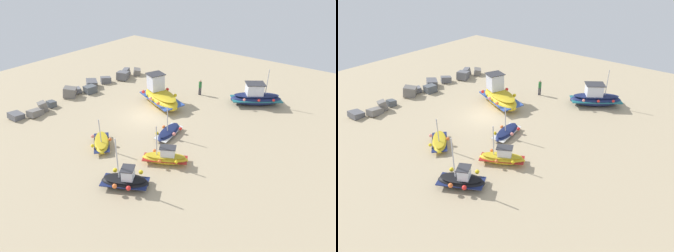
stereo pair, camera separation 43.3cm
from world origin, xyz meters
TOP-DOWN VIEW (x-y plane):
  - ground_plane at (0.00, 0.00)m, footprint 47.48×47.48m
  - fishing_boat_0 at (2.82, 0.68)m, footprint 4.06×5.89m
  - fishing_boat_1 at (8.68, -7.01)m, footprint 4.59×5.29m
  - fishing_boat_2 at (-8.26, -5.23)m, footprint 2.70×3.44m
  - fishing_boat_3 at (-1.51, -3.68)m, footprint 3.26×1.66m
  - fishing_boat_4 at (-6.01, -0.38)m, footprint 2.84×3.05m
  - fishing_boat_5 at (-4.65, -5.74)m, footprint 2.64×3.49m
  - person_walking at (7.33, -1.24)m, footprint 0.32×0.32m
  - breakwater_rocks at (0.61, 9.17)m, footprint 16.84×3.06m

SIDE VIEW (x-z plane):
  - ground_plane at x=0.00m, z-range 0.00..0.00m
  - fishing_boat_3 at x=-1.51m, z-range -1.07..1.75m
  - fishing_boat_4 at x=-6.01m, z-range -0.95..1.65m
  - breakwater_rocks at x=0.61m, z-range -0.24..1.06m
  - fishing_boat_5 at x=-4.65m, z-range -1.07..2.00m
  - fishing_boat_2 at x=-8.26m, z-range -1.36..2.33m
  - fishing_boat_1 at x=8.68m, z-range -1.11..2.67m
  - fishing_boat_0 at x=2.82m, z-range -0.60..2.47m
  - person_walking at x=7.33m, z-range 0.13..1.83m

